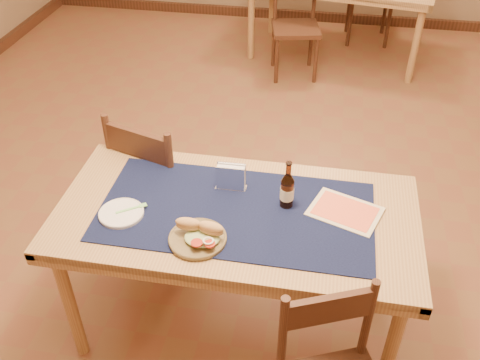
% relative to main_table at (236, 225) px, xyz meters
% --- Properties ---
extents(room, '(6.04, 7.04, 2.84)m').
position_rel_main_table_xyz_m(room, '(0.00, 0.80, 0.73)').
color(room, brown).
rests_on(room, ground).
extents(main_table, '(1.60, 0.80, 0.75)m').
position_rel_main_table_xyz_m(main_table, '(0.00, 0.00, 0.00)').
color(main_table, tan).
rests_on(main_table, ground).
extents(placemat, '(1.20, 0.60, 0.01)m').
position_rel_main_table_xyz_m(placemat, '(0.00, 0.00, 0.09)').
color(placemat, '#10183C').
rests_on(placemat, main_table).
extents(baseboard, '(6.00, 7.00, 0.10)m').
position_rel_main_table_xyz_m(baseboard, '(0.00, 0.80, -0.62)').
color(baseboard, '#452618').
rests_on(baseboard, ground).
extents(chair_main_far, '(0.55, 0.55, 0.94)m').
position_rel_main_table_xyz_m(chair_main_far, '(-0.51, 0.47, -0.18)').
color(chair_main_far, '#452618').
rests_on(chair_main_far, ground).
extents(chair_back_near, '(0.49, 0.49, 0.89)m').
position_rel_main_table_xyz_m(chair_back_near, '(0.00, 2.93, -0.20)').
color(chair_back_near, '#452618').
rests_on(chair_back_near, ground).
extents(sandwich_plate, '(0.24, 0.24, 0.09)m').
position_rel_main_table_xyz_m(sandwich_plate, '(-0.12, -0.21, 0.11)').
color(sandwich_plate, brown).
rests_on(sandwich_plate, placemat).
extents(side_plate, '(0.20, 0.20, 0.02)m').
position_rel_main_table_xyz_m(side_plate, '(-0.49, -0.11, 0.10)').
color(side_plate, white).
rests_on(side_plate, placemat).
extents(fork, '(0.12, 0.09, 0.00)m').
position_rel_main_table_xyz_m(fork, '(-0.44, -0.08, 0.10)').
color(fork, '#86DF7A').
rests_on(fork, side_plate).
extents(beer_bottle, '(0.06, 0.06, 0.23)m').
position_rel_main_table_xyz_m(beer_bottle, '(0.21, 0.08, 0.17)').
color(beer_bottle, '#4D220D').
rests_on(beer_bottle, placemat).
extents(napkin_holder, '(0.14, 0.05, 0.13)m').
position_rel_main_table_xyz_m(napkin_holder, '(-0.05, 0.16, 0.15)').
color(napkin_holder, white).
rests_on(napkin_holder, placemat).
extents(menu_card, '(0.35, 0.31, 0.01)m').
position_rel_main_table_xyz_m(menu_card, '(0.47, 0.08, 0.09)').
color(menu_card, beige).
rests_on(menu_card, placemat).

